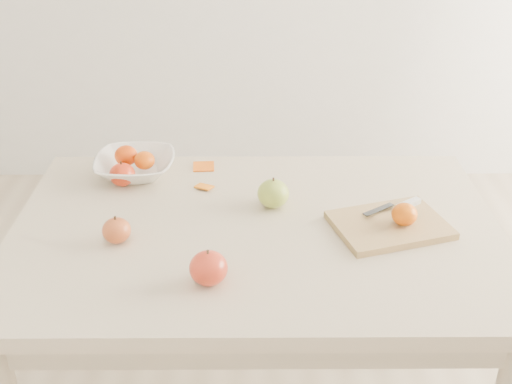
{
  "coord_description": "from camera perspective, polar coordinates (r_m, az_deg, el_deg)",
  "views": [
    {
      "loc": [
        -0.01,
        -1.34,
        1.58
      ],
      "look_at": [
        0.0,
        0.05,
        0.82
      ],
      "focal_mm": 45.0,
      "sensor_mm": 36.0,
      "label": 1
    }
  ],
  "objects": [
    {
      "name": "apple_green",
      "position": [
        1.64,
        1.54,
        -0.13
      ],
      "size": [
        0.08,
        0.08,
        0.07
      ],
      "primitive_type": "ellipsoid",
      "color": "olive",
      "rests_on": "table"
    },
    {
      "name": "board_tangerine",
      "position": [
        1.58,
        13.06,
        -1.94
      ],
      "size": [
        0.06,
        0.06,
        0.05
      ],
      "primitive_type": "ellipsoid",
      "color": "#CD5207",
      "rests_on": "cutting_board"
    },
    {
      "name": "orange_peel_a",
      "position": [
        1.86,
        -4.67,
        2.15
      ],
      "size": [
        0.06,
        0.05,
        0.01
      ],
      "primitive_type": "cube",
      "rotation": [
        0.21,
        0.0,
        0.06
      ],
      "color": "orange",
      "rests_on": "table"
    },
    {
      "name": "apple_red_d",
      "position": [
        1.54,
        -12.29,
        -3.36
      ],
      "size": [
        0.07,
        0.07,
        0.06
      ],
      "primitive_type": "ellipsoid",
      "color": "maroon",
      "rests_on": "table"
    },
    {
      "name": "cutting_board",
      "position": [
        1.6,
        11.79,
        -2.9
      ],
      "size": [
        0.31,
        0.26,
        0.02
      ],
      "primitive_type": "cube",
      "rotation": [
        0.0,
        0.0,
        0.3
      ],
      "color": "tan",
      "rests_on": "table"
    },
    {
      "name": "apple_red_a",
      "position": [
        1.78,
        -11.8,
        1.53
      ],
      "size": [
        0.07,
        0.07,
        0.06
      ],
      "primitive_type": "ellipsoid",
      "color": "maroon",
      "rests_on": "table"
    },
    {
      "name": "paring_knife",
      "position": [
        1.66,
        12.97,
        -1.13
      ],
      "size": [
        0.16,
        0.09,
        0.01
      ],
      "color": "white",
      "rests_on": "cutting_board"
    },
    {
      "name": "orange_peel_b",
      "position": [
        1.75,
        -4.62,
        0.4
      ],
      "size": [
        0.06,
        0.05,
        0.01
      ],
      "primitive_type": "cube",
      "rotation": [
        -0.14,
        0.0,
        -0.44
      ],
      "color": "orange",
      "rests_on": "table"
    },
    {
      "name": "apple_red_e",
      "position": [
        1.37,
        -4.24,
        -6.76
      ],
      "size": [
        0.08,
        0.08,
        0.07
      ],
      "primitive_type": "ellipsoid",
      "color": "#A70916",
      "rests_on": "table"
    },
    {
      "name": "bowl_tangerine_far",
      "position": [
        1.81,
        -9.89,
        2.8
      ],
      "size": [
        0.06,
        0.06,
        0.05
      ],
      "primitive_type": "ellipsoid",
      "color": "#CC3E07",
      "rests_on": "fruit_bowl"
    },
    {
      "name": "fruit_bowl",
      "position": [
        1.84,
        -10.68,
        2.3
      ],
      "size": [
        0.22,
        0.22,
        0.05
      ],
      "primitive_type": "imported",
      "color": "white",
      "rests_on": "table"
    },
    {
      "name": "bowl_tangerine_near",
      "position": [
        1.84,
        -11.48,
        3.2
      ],
      "size": [
        0.06,
        0.06,
        0.06
      ],
      "primitive_type": "ellipsoid",
      "color": "#DE4D07",
      "rests_on": "fruit_bowl"
    },
    {
      "name": "table",
      "position": [
        1.63,
        0.01,
        -6.08
      ],
      "size": [
        1.2,
        0.8,
        0.75
      ],
      "color": "beige",
      "rests_on": "ground"
    }
  ]
}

